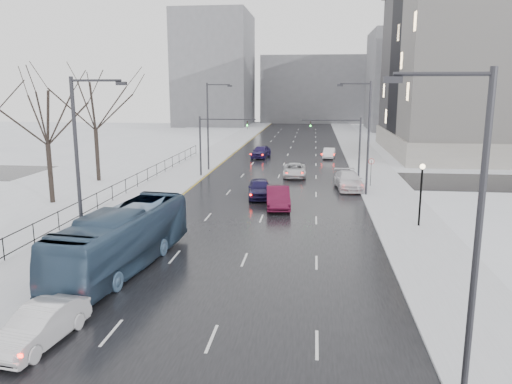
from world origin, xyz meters
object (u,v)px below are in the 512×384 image
at_px(lamppost_r_mid, 421,186).
at_px(sedan_left_near, 40,326).
at_px(tree_park_e, 99,182).
at_px(sedan_right_far, 349,180).
at_px(mast_signal_left, 210,139).
at_px(no_uturn_sign, 371,164).
at_px(streetlight_l_far, 210,122).
at_px(mast_signal_right, 349,141).
at_px(tree_park_d, 53,204).
at_px(streetlight_r_near, 471,226).
at_px(sedan_center_near, 260,188).
at_px(sedan_right_cross, 295,170).
at_px(streetlight_l_near, 81,164).
at_px(sedan_right_near, 278,197).
at_px(sedan_right_distant, 329,153).
at_px(streetlight_r_mid, 366,133).
at_px(bus, 123,238).
at_px(sedan_center_far, 261,152).

xyz_separation_m(lamppost_r_mid, sedan_left_near, (-17.25, -18.12, -2.18)).
distance_m(tree_park_e, sedan_right_far, 25.28).
relative_size(mast_signal_left, no_uturn_sign, 2.41).
xyz_separation_m(tree_park_e, no_uturn_sign, (27.40, 0.00, 2.30)).
bearing_deg(streetlight_l_far, mast_signal_right, -14.48).
bearing_deg(tree_park_d, tree_park_e, 92.29).
distance_m(no_uturn_sign, sedan_right_far, 2.85).
distance_m(streetlight_r_near, sedan_center_near, 29.89).
xyz_separation_m(no_uturn_sign, sedan_right_cross, (-7.51, 4.96, -1.54)).
height_order(streetlight_l_near, sedan_right_near, streetlight_l_near).
distance_m(lamppost_r_mid, sedan_right_distant, 34.55).
height_order(sedan_center_near, sedan_right_far, sedan_center_near).
distance_m(streetlight_l_near, mast_signal_left, 28.05).
height_order(streetlight_r_near, mast_signal_right, streetlight_r_near).
bearing_deg(streetlight_r_mid, bus, -125.78).
height_order(tree_park_e, no_uturn_sign, tree_park_e).
height_order(sedan_left_near, sedan_right_far, sedan_right_far).
height_order(tree_park_d, mast_signal_left, mast_signal_left).
bearing_deg(sedan_center_far, mast_signal_left, -96.27).
height_order(lamppost_r_mid, sedan_right_cross, lamppost_r_mid).
distance_m(streetlight_l_near, bus, 4.43).
xyz_separation_m(streetlight_r_mid, sedan_right_cross, (-6.47, 8.96, -4.86)).
bearing_deg(tree_park_d, mast_signal_right, 29.12).
height_order(no_uturn_sign, sedan_center_near, no_uturn_sign).
relative_size(mast_signal_right, sedan_center_near, 1.33).
bearing_deg(bus, streetlight_r_mid, 60.95).
relative_size(no_uturn_sign, sedan_left_near, 0.61).
xyz_separation_m(mast_signal_left, no_uturn_sign, (16.53, -4.00, -1.81)).
bearing_deg(bus, sedan_center_far, 93.16).
xyz_separation_m(sedan_center_near, sedan_right_distant, (6.66, 26.00, -0.15)).
distance_m(streetlight_l_far, sedan_center_far, 13.16).
xyz_separation_m(mast_signal_right, sedan_right_near, (-6.38, -13.43, -3.21)).
height_order(bus, sedan_right_near, bus).
bearing_deg(streetlight_l_near, sedan_right_far, 56.33).
bearing_deg(sedan_center_far, sedan_left_near, -85.35).
bearing_deg(sedan_right_distant, bus, -99.15).
xyz_separation_m(streetlight_r_mid, sedan_right_distant, (-2.41, 24.08, -4.89)).
xyz_separation_m(lamppost_r_mid, sedan_right_near, (-10.05, 4.57, -2.05)).
bearing_deg(streetlight_r_mid, streetlight_r_near, -90.00).
height_order(lamppost_r_mid, sedan_right_far, lamppost_r_mid).
bearing_deg(no_uturn_sign, sedan_left_near, -115.69).
bearing_deg(sedan_center_near, mast_signal_left, 115.18).
bearing_deg(streetlight_r_mid, mast_signal_right, 96.00).
bearing_deg(sedan_center_near, sedan_center_far, 88.11).
relative_size(sedan_right_near, sedan_right_far, 0.91).
height_order(lamppost_r_mid, mast_signal_left, mast_signal_left).
relative_size(tree_park_d, no_uturn_sign, 4.63).
bearing_deg(bus, sedan_right_distant, 81.53).
relative_size(sedan_left_near, sedan_right_near, 0.85).
xyz_separation_m(tree_park_e, mast_signal_left, (10.87, 4.00, 4.11)).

